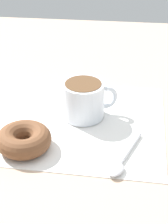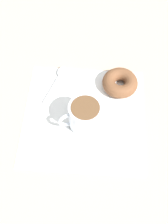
# 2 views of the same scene
# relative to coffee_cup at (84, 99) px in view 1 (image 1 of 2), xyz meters

# --- Properties ---
(ground_plane) EXTENTS (1.20, 1.20, 0.02)m
(ground_plane) POSITION_rel_coffee_cup_xyz_m (0.01, -0.01, -0.05)
(ground_plane) COLOR tan
(napkin) EXTENTS (0.32, 0.32, 0.00)m
(napkin) POSITION_rel_coffee_cup_xyz_m (0.02, 0.00, -0.04)
(napkin) COLOR white
(napkin) RESTS_ON ground_plane
(coffee_cup) EXTENTS (0.08, 0.11, 0.07)m
(coffee_cup) POSITION_rel_coffee_cup_xyz_m (0.00, 0.00, 0.00)
(coffee_cup) COLOR silver
(coffee_cup) RESTS_ON napkin
(donut) EXTENTS (0.10, 0.10, 0.04)m
(donut) POSITION_rel_coffee_cup_xyz_m (0.12, -0.09, -0.02)
(donut) COLOR brown
(donut) RESTS_ON napkin
(spoon) EXTENTS (0.13, 0.06, 0.01)m
(spoon) POSITION_rel_coffee_cup_xyz_m (0.14, 0.08, -0.03)
(spoon) COLOR silver
(spoon) RESTS_ON napkin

